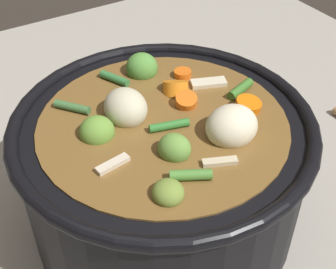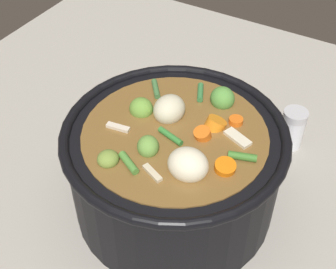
% 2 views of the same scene
% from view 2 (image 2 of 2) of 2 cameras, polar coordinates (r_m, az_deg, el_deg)
% --- Properties ---
extents(ground_plane, '(1.10, 1.10, 0.00)m').
position_cam_2_polar(ground_plane, '(0.72, 0.72, -8.05)').
color(ground_plane, '#9E998E').
extents(cooking_pot, '(0.30, 0.30, 0.17)m').
position_cam_2_polar(cooking_pot, '(0.66, 0.79, -3.87)').
color(cooking_pot, black).
rests_on(cooking_pot, ground_plane).
extents(salt_shaker, '(0.04, 0.04, 0.07)m').
position_cam_2_polar(salt_shaker, '(0.80, 14.78, 0.74)').
color(salt_shaker, silver).
rests_on(salt_shaker, ground_plane).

